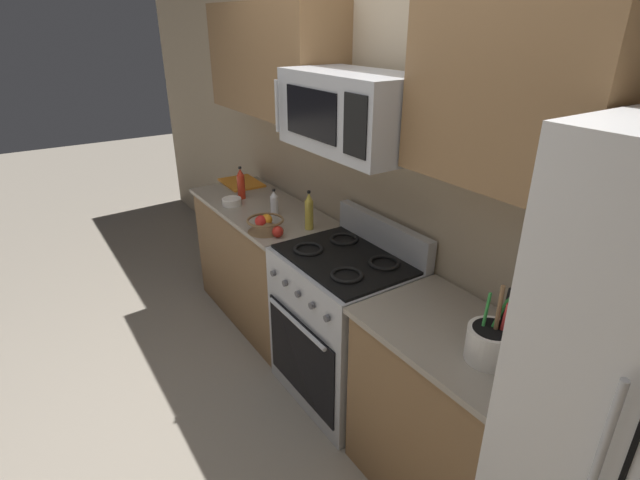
% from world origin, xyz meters
% --- Properties ---
extents(ground_plane, '(16.00, 16.00, 0.00)m').
position_xyz_m(ground_plane, '(0.00, 0.00, 0.00)').
color(ground_plane, gray).
extents(wall_back, '(8.00, 0.10, 2.60)m').
position_xyz_m(wall_back, '(0.00, 0.96, 1.30)').
color(wall_back, tan).
rests_on(wall_back, ground).
extents(counter_left, '(1.27, 0.59, 0.91)m').
position_xyz_m(counter_left, '(-1.03, 0.60, 0.46)').
color(counter_left, olive).
rests_on(counter_left, ground).
extents(range_oven, '(0.76, 0.63, 1.09)m').
position_xyz_m(range_oven, '(-0.00, 0.60, 0.47)').
color(range_oven, '#B2B5BA').
rests_on(range_oven, ground).
extents(counter_right, '(0.82, 0.59, 0.91)m').
position_xyz_m(counter_right, '(0.80, 0.60, 0.46)').
color(counter_right, olive).
rests_on(counter_right, ground).
extents(microwave, '(0.78, 0.44, 0.37)m').
position_xyz_m(microwave, '(-0.00, 0.63, 1.70)').
color(microwave, '#B2B5BA').
extents(upper_cabinets_left, '(1.26, 0.34, 0.68)m').
position_xyz_m(upper_cabinets_left, '(-1.03, 0.74, 1.88)').
color(upper_cabinets_left, olive).
extents(upper_cabinets_right, '(0.81, 0.34, 0.68)m').
position_xyz_m(upper_cabinets_right, '(0.80, 0.74, 1.88)').
color(upper_cabinets_right, olive).
extents(utensil_crock, '(0.18, 0.18, 0.34)m').
position_xyz_m(utensil_crock, '(0.99, 0.56, 0.99)').
color(utensil_crock, white).
rests_on(utensil_crock, counter_right).
extents(fruit_basket, '(0.23, 0.23, 0.10)m').
position_xyz_m(fruit_basket, '(-0.59, 0.42, 0.96)').
color(fruit_basket, brown).
rests_on(fruit_basket, counter_left).
extents(apple_loose, '(0.07, 0.07, 0.07)m').
position_xyz_m(apple_loose, '(-0.47, 0.44, 0.94)').
color(apple_loose, red).
rests_on(apple_loose, counter_left).
extents(cutting_board, '(0.38, 0.28, 0.02)m').
position_xyz_m(cutting_board, '(-1.55, 0.70, 0.92)').
color(cutting_board, orange).
rests_on(cutting_board, counter_left).
extents(bottle_oil, '(0.05, 0.05, 0.25)m').
position_xyz_m(bottle_oil, '(-0.48, 0.66, 1.03)').
color(bottle_oil, gold).
rests_on(bottle_oil, counter_left).
extents(bottle_hot_sauce, '(0.06, 0.06, 0.24)m').
position_xyz_m(bottle_hot_sauce, '(-1.23, 0.55, 1.02)').
color(bottle_hot_sauce, red).
rests_on(bottle_hot_sauce, counter_left).
extents(bottle_vinegar, '(0.05, 0.05, 0.18)m').
position_xyz_m(bottle_vinegar, '(-0.81, 0.60, 0.99)').
color(bottle_vinegar, silver).
rests_on(bottle_vinegar, counter_left).
extents(prep_bowl, '(0.14, 0.14, 0.05)m').
position_xyz_m(prep_bowl, '(-1.14, 0.43, 0.94)').
color(prep_bowl, white).
rests_on(prep_bowl, counter_left).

